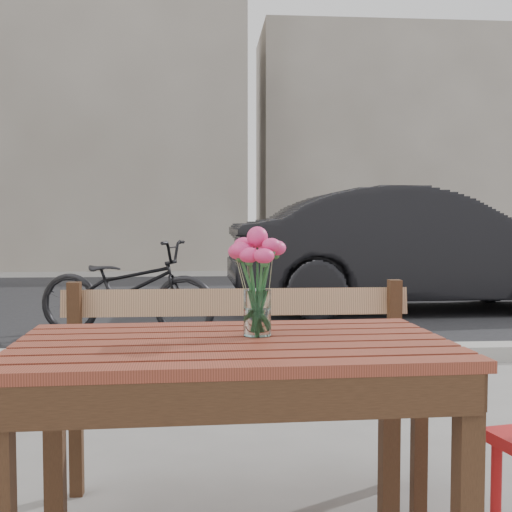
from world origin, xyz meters
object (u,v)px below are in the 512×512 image
Objects in this scene: parked_car at (415,250)px; main_vase at (257,268)px; bicycle at (127,288)px; main_table at (233,383)px.

main_vase is at bearing 155.92° from parked_car.
main_vase is 0.07× the size of parked_car.
parked_car reaches higher than main_vase.
main_vase is at bearing -152.22° from bicycle.
parked_car is at bearing 67.55° from main_vase.
main_table is 0.71× the size of bicycle.
main_table is 4.42m from bicycle.
main_vase is (0.07, 0.07, 0.32)m from main_table.
main_vase is 4.39m from bicycle.
main_table is at bearing -153.33° from bicycle.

